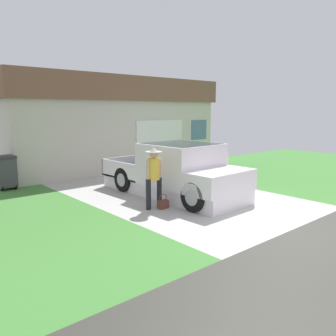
{
  "coord_description": "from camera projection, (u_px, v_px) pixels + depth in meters",
  "views": [
    {
      "loc": [
        -7.17,
        -3.78,
        2.66
      ],
      "look_at": [
        -0.95,
        3.38,
        1.07
      ],
      "focal_mm": 36.92,
      "sensor_mm": 36.0,
      "label": 1
    }
  ],
  "objects": [
    {
      "name": "pickup_truck",
      "position": [
        180.0,
        172.0,
        10.7
      ],
      "size": [
        2.27,
        5.07,
        1.67
      ],
      "rotation": [
        0.0,
        0.0,
        3.17
      ],
      "color": "silver",
      "rests_on": "ground"
    },
    {
      "name": "person_with_hat",
      "position": [
        154.0,
        173.0,
        9.32
      ],
      "size": [
        0.5,
        0.46,
        1.69
      ],
      "rotation": [
        0.0,
        0.0,
        -0.06
      ],
      "color": "black",
      "rests_on": "ground"
    },
    {
      "name": "handbag",
      "position": [
        163.0,
        204.0,
        9.45
      ],
      "size": [
        0.29,
        0.17,
        0.41
      ],
      "color": "brown",
      "rests_on": "ground"
    },
    {
      "name": "house_with_garage",
      "position": [
        94.0,
        122.0,
        17.42
      ],
      "size": [
        10.36,
        7.13,
        4.12
      ],
      "color": "beige",
      "rests_on": "ground"
    },
    {
      "name": "wheeled_trash_bin",
      "position": [
        5.0,
        171.0,
        11.73
      ],
      "size": [
        0.6,
        0.72,
        1.14
      ],
      "color": "#424247",
      "rests_on": "ground"
    }
  ]
}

